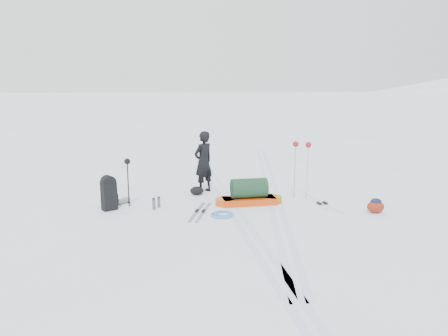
{
  "coord_description": "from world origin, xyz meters",
  "views": [
    {
      "loc": [
        -1.23,
        -10.41,
        3.1
      ],
      "look_at": [
        -0.18,
        0.13,
        0.95
      ],
      "focal_mm": 35.0,
      "sensor_mm": 36.0,
      "label": 1
    }
  ],
  "objects": [
    {
      "name": "thermos_pair",
      "position": [
        -1.86,
        -0.01,
        0.14
      ],
      "size": [
        0.2,
        0.28,
        0.29
      ],
      "rotation": [
        0.0,
        0.0,
        0.26
      ],
      "color": "#5A5D62",
      "rests_on": "ground"
    },
    {
      "name": "rope_coil",
      "position": [
        -0.3,
        -0.74,
        0.03
      ],
      "size": [
        0.55,
        0.55,
        0.06
      ],
      "rotation": [
        0.0,
        0.0,
        0.02
      ],
      "color": "#5399CB",
      "rests_on": "ground"
    },
    {
      "name": "skier",
      "position": [
        -0.62,
        1.48,
        0.86
      ],
      "size": [
        0.74,
        0.72,
        1.72
      ],
      "primitive_type": "imported",
      "rotation": [
        0.0,
        0.0,
        3.85
      ],
      "color": "black",
      "rests_on": "ground"
    },
    {
      "name": "ski_poles_silver",
      "position": [
        1.9,
        0.52,
        1.28
      ],
      "size": [
        0.44,
        0.33,
        1.53
      ],
      "rotation": [
        0.0,
        0.0,
        -0.37
      ],
      "color": "#AFB2B6",
      "rests_on": "ground"
    },
    {
      "name": "ski_tracks",
      "position": [
        0.61,
        0.88,
        0.0
      ],
      "size": [
        3.38,
        17.97,
        0.01
      ],
      "color": "silver",
      "rests_on": "ground"
    },
    {
      "name": "expedition_rucksack",
      "position": [
        -2.95,
        0.05,
        0.39
      ],
      "size": [
        0.64,
        0.91,
        0.85
      ],
      "rotation": [
        0.0,
        0.0,
        0.57
      ],
      "color": "black",
      "rests_on": "ground"
    },
    {
      "name": "ground",
      "position": [
        0.0,
        0.0,
        0.0
      ],
      "size": [
        200.0,
        200.0,
        0.0
      ],
      "primitive_type": "plane",
      "color": "white",
      "rests_on": "ground"
    },
    {
      "name": "touring_skis_grey",
      "position": [
        -0.8,
        -0.42,
        0.01
      ],
      "size": [
        0.64,
        1.6,
        0.06
      ],
      "rotation": [
        0.0,
        0.0,
        1.31
      ],
      "color": "#9B9DA4",
      "rests_on": "ground"
    },
    {
      "name": "pulk_sled",
      "position": [
        0.46,
        0.16,
        0.25
      ],
      "size": [
        1.76,
        0.68,
        0.66
      ],
      "rotation": [
        0.0,
        0.0,
        0.09
      ],
      "color": "#D6410C",
      "rests_on": "ground"
    },
    {
      "name": "ski_poles_black",
      "position": [
        -2.55,
        0.28,
        0.99
      ],
      "size": [
        0.15,
        0.18,
        1.21
      ],
      "rotation": [
        0.0,
        0.0,
        -0.35
      ],
      "color": "black",
      "rests_on": "ground"
    },
    {
      "name": "touring_skis_white",
      "position": [
        2.29,
        -0.09,
        0.01
      ],
      "size": [
        0.56,
        1.71,
        0.06
      ],
      "rotation": [
        0.0,
        0.0,
        -1.38
      ],
      "color": "silver",
      "rests_on": "ground"
    },
    {
      "name": "small_daypack",
      "position": [
        3.34,
        -0.88,
        0.17
      ],
      "size": [
        0.51,
        0.49,
        0.35
      ],
      "rotation": [
        0.0,
        0.0,
        -0.67
      ],
      "color": "maroon",
      "rests_on": "ground"
    },
    {
      "name": "stuff_sack",
      "position": [
        -0.82,
        1.19,
        0.12
      ],
      "size": [
        0.45,
        0.4,
        0.23
      ],
      "rotation": [
        0.0,
        0.0,
        -0.4
      ],
      "color": "black",
      "rests_on": "ground"
    }
  ]
}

